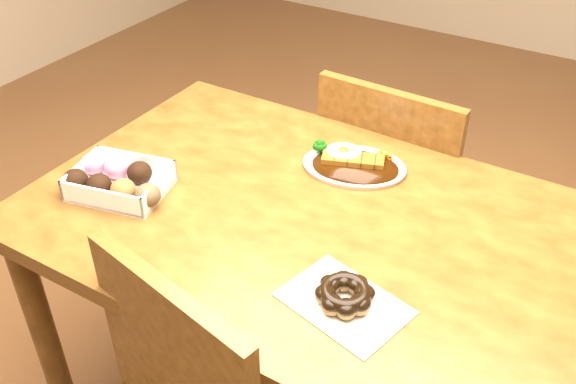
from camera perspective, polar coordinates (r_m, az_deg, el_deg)
The scene contains 5 objects.
table at distance 1.44m, azimuth 1.57°, elevation -5.20°, with size 1.20×0.80×0.75m.
chair_far at distance 1.93m, azimuth 9.69°, elevation -0.21°, with size 0.43×0.43×0.87m.
katsu_curry_plate at distance 1.53m, azimuth 5.77°, elevation 2.57°, with size 0.28×0.23×0.05m.
donut_box at distance 1.48m, azimuth -14.94°, elevation 1.03°, with size 0.25×0.20×0.06m.
pon_de_ring at distance 1.17m, azimuth 5.07°, elevation -9.13°, with size 0.25×0.20×0.04m.
Camera 1 is at (0.53, -0.95, 1.59)m, focal length 40.00 mm.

